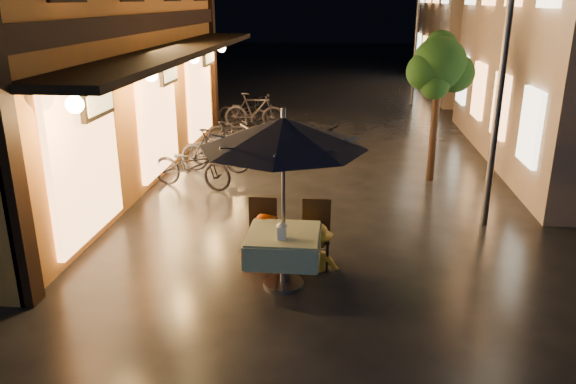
# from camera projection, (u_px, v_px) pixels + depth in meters

# --- Properties ---
(ground) EXTENTS (90.00, 90.00, 0.00)m
(ground) POSITION_uv_depth(u_px,v_px,m) (305.00, 267.00, 8.27)
(ground) COLOR black
(ground) RESTS_ON ground
(west_building) EXTENTS (5.90, 11.40, 7.40)m
(west_building) POSITION_uv_depth(u_px,v_px,m) (40.00, 1.00, 11.37)
(west_building) COLOR #C37A3C
(west_building) RESTS_ON ground
(east_building_far) EXTENTS (7.30, 10.30, 7.30)m
(east_building_far) POSITION_uv_depth(u_px,v_px,m) (517.00, 1.00, 23.29)
(east_building_far) COLOR #A28F81
(east_building_far) RESTS_ON ground
(street_tree) EXTENTS (1.43, 1.20, 3.15)m
(street_tree) POSITION_uv_depth(u_px,v_px,m) (440.00, 67.00, 11.49)
(street_tree) COLOR black
(street_tree) RESTS_ON ground
(streetlamp_near) EXTENTS (0.36, 0.36, 4.23)m
(streetlamp_near) POSITION_uv_depth(u_px,v_px,m) (504.00, 54.00, 8.91)
(streetlamp_near) COLOR #59595E
(streetlamp_near) RESTS_ON ground
(streetlamp_far) EXTENTS (0.36, 0.36, 4.23)m
(streetlamp_far) POSITION_uv_depth(u_px,v_px,m) (417.00, 23.00, 20.20)
(streetlamp_far) COLOR #59595E
(streetlamp_far) RESTS_ON ground
(cafe_table) EXTENTS (0.99, 0.99, 0.78)m
(cafe_table) POSITION_uv_depth(u_px,v_px,m) (284.00, 246.00, 7.59)
(cafe_table) COLOR #59595E
(cafe_table) RESTS_ON ground
(patio_umbrella) EXTENTS (2.18, 2.18, 2.46)m
(patio_umbrella) POSITION_uv_depth(u_px,v_px,m) (283.00, 133.00, 7.08)
(patio_umbrella) COLOR #59595E
(patio_umbrella) RESTS_ON ground
(cafe_chair_left) EXTENTS (0.42, 0.42, 0.97)m
(cafe_chair_left) POSITION_uv_depth(u_px,v_px,m) (262.00, 227.00, 8.33)
(cafe_chair_left) COLOR black
(cafe_chair_left) RESTS_ON ground
(cafe_chair_right) EXTENTS (0.42, 0.42, 0.97)m
(cafe_chair_right) POSITION_uv_depth(u_px,v_px,m) (316.00, 229.00, 8.26)
(cafe_chair_right) COLOR black
(cafe_chair_right) RESTS_ON ground
(table_lantern) EXTENTS (0.16, 0.16, 0.25)m
(table_lantern) POSITION_uv_depth(u_px,v_px,m) (282.00, 229.00, 7.29)
(table_lantern) COLOR white
(table_lantern) RESTS_ON cafe_table
(person_orange) EXTENTS (0.84, 0.69, 1.58)m
(person_orange) POSITION_uv_depth(u_px,v_px,m) (263.00, 215.00, 8.10)
(person_orange) COLOR #EE5400
(person_orange) RESTS_ON ground
(person_yellow) EXTENTS (0.93, 0.61, 1.36)m
(person_yellow) POSITION_uv_depth(u_px,v_px,m) (316.00, 225.00, 8.03)
(person_yellow) COLOR gold
(person_yellow) RESTS_ON ground
(bicycle_0) EXTENTS (1.90, 1.07, 0.95)m
(bicycle_0) POSITION_uv_depth(u_px,v_px,m) (192.00, 166.00, 11.63)
(bicycle_0) COLOR black
(bicycle_0) RESTS_ON ground
(bicycle_1) EXTENTS (1.70, 0.63, 1.00)m
(bicycle_1) POSITION_uv_depth(u_px,v_px,m) (216.00, 151.00, 12.68)
(bicycle_1) COLOR black
(bicycle_1) RESTS_ON ground
(bicycle_2) EXTENTS (1.73, 0.71, 0.89)m
(bicycle_2) POSITION_uv_depth(u_px,v_px,m) (224.00, 148.00, 13.17)
(bicycle_2) COLOR black
(bicycle_2) RESTS_ON ground
(bicycle_3) EXTENTS (1.62, 1.05, 0.95)m
(bicycle_3) POSITION_uv_depth(u_px,v_px,m) (232.00, 140.00, 13.79)
(bicycle_3) COLOR black
(bicycle_3) RESTS_ON ground
(bicycle_4) EXTENTS (1.68, 0.85, 0.84)m
(bicycle_4) POSITION_uv_depth(u_px,v_px,m) (238.00, 130.00, 15.04)
(bicycle_4) COLOR black
(bicycle_4) RESTS_ON ground
(bicycle_5) EXTENTS (1.86, 0.56, 1.11)m
(bicycle_5) POSITION_uv_depth(u_px,v_px,m) (255.00, 111.00, 16.83)
(bicycle_5) COLOR black
(bicycle_5) RESTS_ON ground
(bicycle_6) EXTENTS (1.86, 1.12, 0.92)m
(bicycle_6) POSITION_uv_depth(u_px,v_px,m) (243.00, 112.00, 17.21)
(bicycle_6) COLOR black
(bicycle_6) RESTS_ON ground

